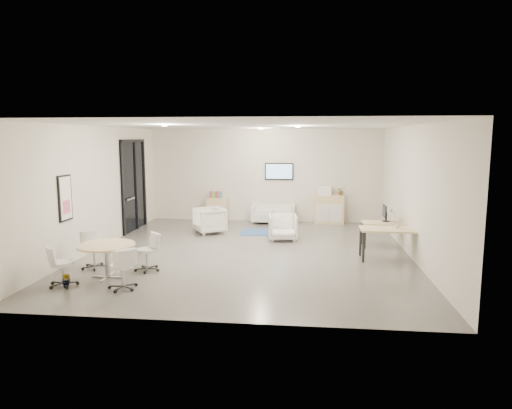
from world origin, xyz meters
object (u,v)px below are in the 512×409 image
Objects in this scene: loveseat at (273,214)px; desk_rear at (387,225)px; armchair_right at (283,226)px; round_table at (106,248)px; sideboard_left at (217,210)px; armchair_left at (209,219)px; sideboard_right at (329,209)px; desk_front at (391,232)px.

desk_rear is (3.26, -3.14, 0.30)m from loveseat.
armchair_right is 0.69× the size of round_table.
loveseat is 1.25× the size of round_table.
sideboard_left is 3.69m from armchair_right.
round_table is at bearing -46.77° from armchair_left.
loveseat is at bearing 65.55° from round_table.
armchair_left is 2.40m from armchair_right.
loveseat is (-1.89, -0.11, -0.19)m from sideboard_right.
sideboard_left is 0.56× the size of desk_front.
sideboard_left is 0.95× the size of armchair_left.
desk_rear is 1.09× the size of round_table.
armchair_right is 5.27m from round_table.
armchair_left is at bearing -151.75° from sideboard_right.
round_table reaches higher than loveseat.
sideboard_right is (3.88, -0.05, 0.09)m from sideboard_left.
sideboard_left reaches higher than desk_rear.
desk_front is (3.13, -4.47, 0.38)m from loveseat.
loveseat is 1.82× the size of armchair_right.
desk_front is at bearing -55.28° from loveseat.
sideboard_left is 0.64× the size of desk_rear.
desk_rear reaches higher than loveseat.
sideboard_right is 1.15× the size of armchair_left.
desk_rear is at bearing -17.73° from armchair_right.
desk_front is at bearing -42.08° from sideboard_left.
sideboard_left is at bearing 179.28° from sideboard_right.
round_table is (-6.25, -3.44, 0.03)m from desk_rear.
armchair_right is at bearing -48.47° from sideboard_left.
armchair_left is at bearing 76.07° from round_table.
desk_rear is 0.87× the size of desk_front.
sideboard_right is at bearing -0.72° from sideboard_left.
desk_rear is (1.37, -3.25, 0.10)m from sideboard_right.
desk_rear is 7.13m from round_table.
loveseat is 4.54m from desk_rear.
sideboard_right is 1.90m from loveseat.
armchair_right is (0.46, -2.61, 0.10)m from loveseat.
round_table is at bearing -114.75° from loveseat.
sideboard_left is at bearing 151.60° from armchair_left.
round_table reaches higher than desk_rear.
armchair_right is (2.29, -0.71, -0.03)m from armchair_left.
armchair_left reaches higher than desk_rear.
armchair_left reaches higher than desk_front.
desk_rear is (5.25, -3.30, 0.19)m from sideboard_left.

